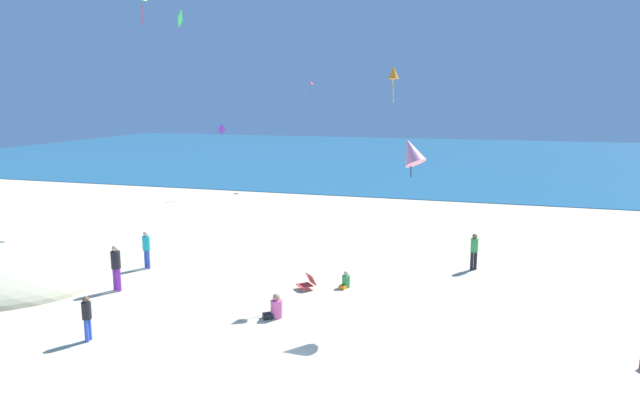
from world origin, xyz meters
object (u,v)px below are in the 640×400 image
at_px(beach_chair_far_left, 307,282).
at_px(kite_pink, 411,151).
at_px(person_1, 146,247).
at_px(person_5, 346,281).
at_px(person_3, 116,265).
at_px(kite_green, 180,19).
at_px(kite_orange, 393,72).
at_px(person_0, 275,309).
at_px(kite_purple, 222,129).
at_px(person_4, 474,249).
at_px(person_2, 87,315).
at_px(kite_red, 311,83).

height_order(beach_chair_far_left, kite_pink, kite_pink).
bearing_deg(person_1, person_5, 112.95).
bearing_deg(person_3, kite_pink, 104.41).
distance_m(kite_green, kite_orange, 12.33).
distance_m(person_5, kite_pink, 6.04).
height_order(person_0, kite_pink, kite_pink).
bearing_deg(kite_purple, beach_chair_far_left, -55.98).
distance_m(person_0, person_4, 9.60).
distance_m(person_0, kite_green, 16.52).
bearing_deg(person_3, kite_orange, 123.95).
relative_size(person_1, person_4, 1.03).
relative_size(person_3, kite_pink, 1.25).
height_order(beach_chair_far_left, person_1, person_1).
height_order(person_0, person_1, person_1).
height_order(person_2, kite_pink, kite_pink).
bearing_deg(person_0, beach_chair_far_left, -125.91).
relative_size(person_1, person_5, 2.48).
height_order(kite_red, kite_orange, kite_red).
xyz_separation_m(person_0, person_1, (-7.19, 3.62, 0.63)).
bearing_deg(kite_red, person_2, -85.10).
bearing_deg(kite_red, person_0, -75.24).
distance_m(person_2, kite_red, 32.47).
bearing_deg(kite_red, person_1, -89.44).
distance_m(kite_purple, kite_green, 13.82).
height_order(person_0, person_3, person_3).
relative_size(kite_pink, kite_green, 1.07).
relative_size(beach_chair_far_left, kite_red, 0.69).
bearing_deg(person_4, person_0, -75.47).
xyz_separation_m(person_2, kite_green, (-3.68, 12.65, 10.18)).
height_order(beach_chair_far_left, kite_purple, kite_purple).
bearing_deg(person_1, kite_red, -156.21).
height_order(person_0, kite_green, kite_green).
xyz_separation_m(beach_chair_far_left, person_0, (-0.17, -3.01, 0.05)).
height_order(beach_chair_far_left, person_4, person_4).
relative_size(person_2, person_3, 0.80).
relative_size(person_5, kite_green, 0.49).
relative_size(beach_chair_far_left, kite_pink, 0.59).
height_order(person_2, person_3, person_3).
height_order(person_0, person_5, person_0).
bearing_deg(person_4, kite_orange, -94.74).
xyz_separation_m(beach_chair_far_left, kite_green, (-8.58, 6.37, 10.73)).
distance_m(person_1, kite_red, 25.67).
relative_size(beach_chair_far_left, person_4, 0.53).
height_order(person_0, kite_orange, kite_orange).
bearing_deg(beach_chair_far_left, person_2, 9.06).
distance_m(beach_chair_far_left, person_5, 1.47).
height_order(person_1, person_5, person_1).
distance_m(person_0, kite_orange, 9.93).
xyz_separation_m(kite_purple, kite_green, (3.70, -11.82, 6.13)).
distance_m(person_2, person_3, 4.52).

